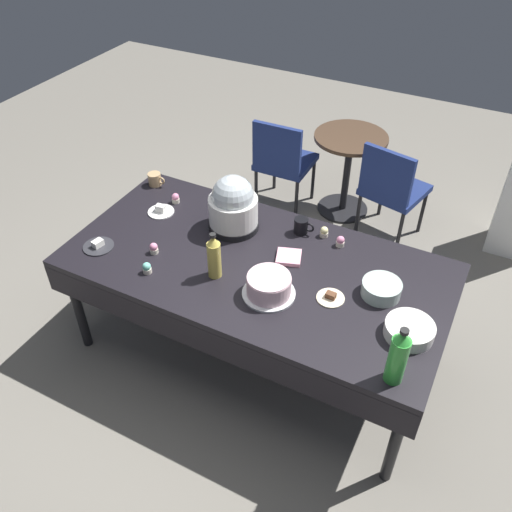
% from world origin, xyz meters
% --- Properties ---
extents(ground, '(9.00, 9.00, 0.00)m').
position_xyz_m(ground, '(0.00, 0.00, 0.00)').
color(ground, slate).
extents(potluck_table, '(2.20, 1.10, 0.75)m').
position_xyz_m(potluck_table, '(0.00, 0.00, 0.69)').
color(potluck_table, black).
rests_on(potluck_table, ground).
extents(frosted_layer_cake, '(0.29, 0.29, 0.13)m').
position_xyz_m(frosted_layer_cake, '(0.18, -0.20, 0.81)').
color(frosted_layer_cake, silver).
rests_on(frosted_layer_cake, potluck_table).
extents(slow_cooker, '(0.31, 0.31, 0.36)m').
position_xyz_m(slow_cooker, '(-0.28, 0.24, 0.91)').
color(slow_cooker, black).
rests_on(slow_cooker, potluck_table).
extents(glass_salad_bowl, '(0.21, 0.21, 0.08)m').
position_xyz_m(glass_salad_bowl, '(0.71, 0.07, 0.79)').
color(glass_salad_bowl, '#B2C6BC').
rests_on(glass_salad_bowl, potluck_table).
extents(ceramic_snack_bowl, '(0.25, 0.25, 0.07)m').
position_xyz_m(ceramic_snack_bowl, '(0.92, -0.14, 0.79)').
color(ceramic_snack_bowl, silver).
rests_on(ceramic_snack_bowl, potluck_table).
extents(dessert_plate_white, '(0.17, 0.17, 0.05)m').
position_xyz_m(dessert_plate_white, '(-0.77, 0.16, 0.76)').
color(dessert_plate_white, white).
rests_on(dessert_plate_white, potluck_table).
extents(dessert_plate_cream, '(0.15, 0.15, 0.04)m').
position_xyz_m(dessert_plate_cream, '(0.49, -0.08, 0.76)').
color(dessert_plate_cream, beige).
rests_on(dessert_plate_cream, potluck_table).
extents(dessert_plate_charcoal, '(0.18, 0.18, 0.05)m').
position_xyz_m(dessert_plate_charcoal, '(-0.90, -0.30, 0.76)').
color(dessert_plate_charcoal, '#2D2D33').
rests_on(dessert_plate_charcoal, potluck_table).
extents(cupcake_berry, '(0.05, 0.05, 0.07)m').
position_xyz_m(cupcake_berry, '(-0.50, -0.35, 0.78)').
color(cupcake_berry, beige).
rests_on(cupcake_berry, potluck_table).
extents(cupcake_vanilla, '(0.05, 0.05, 0.07)m').
position_xyz_m(cupcake_vanilla, '(0.25, 0.41, 0.78)').
color(cupcake_vanilla, beige).
rests_on(cupcake_vanilla, potluck_table).
extents(cupcake_mint, '(0.05, 0.05, 0.07)m').
position_xyz_m(cupcake_mint, '(0.37, 0.37, 0.78)').
color(cupcake_mint, beige).
rests_on(cupcake_mint, potluck_table).
extents(cupcake_rose, '(0.05, 0.05, 0.07)m').
position_xyz_m(cupcake_rose, '(-0.75, 0.30, 0.78)').
color(cupcake_rose, beige).
rests_on(cupcake_rose, potluck_table).
extents(cupcake_cocoa, '(0.05, 0.05, 0.07)m').
position_xyz_m(cupcake_cocoa, '(-0.57, -0.19, 0.78)').
color(cupcake_cocoa, beige).
rests_on(cupcake_cocoa, potluck_table).
extents(soda_bottle_lime_soda, '(0.09, 0.09, 0.33)m').
position_xyz_m(soda_bottle_lime_soda, '(0.93, -0.44, 0.90)').
color(soda_bottle_lime_soda, green).
rests_on(soda_bottle_lime_soda, potluck_table).
extents(soda_bottle_ginger_ale, '(0.08, 0.08, 0.29)m').
position_xyz_m(soda_bottle_ginger_ale, '(-0.16, -0.20, 0.88)').
color(soda_bottle_ginger_ale, gold).
rests_on(soda_bottle_ginger_ale, potluck_table).
extents(coffee_mug_tan, '(0.13, 0.09, 0.09)m').
position_xyz_m(coffee_mug_tan, '(-1.00, 0.42, 0.79)').
color(coffee_mug_tan, tan).
rests_on(coffee_mug_tan, potluck_table).
extents(coffee_mug_black, '(0.13, 0.09, 0.10)m').
position_xyz_m(coffee_mug_black, '(0.12, 0.38, 0.80)').
color(coffee_mug_black, black).
rests_on(coffee_mug_black, potluck_table).
extents(paper_napkin_stack, '(0.18, 0.18, 0.02)m').
position_xyz_m(paper_napkin_stack, '(0.15, 0.12, 0.76)').
color(paper_napkin_stack, pink).
rests_on(paper_napkin_stack, potluck_table).
extents(maroon_chair_left, '(0.45, 0.45, 0.85)m').
position_xyz_m(maroon_chair_left, '(-0.55, 1.55, 0.49)').
color(maroon_chair_left, navy).
rests_on(maroon_chair_left, ground).
extents(maroon_chair_right, '(0.53, 0.53, 0.85)m').
position_xyz_m(maroon_chair_right, '(0.38, 1.55, 0.49)').
color(maroon_chair_right, navy).
rests_on(maroon_chair_right, ground).
extents(round_cafe_table, '(0.60, 0.60, 0.72)m').
position_xyz_m(round_cafe_table, '(-0.05, 1.78, 0.50)').
color(round_cafe_table, '#473323').
rests_on(round_cafe_table, ground).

